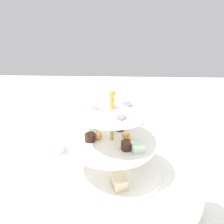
{
  "coord_description": "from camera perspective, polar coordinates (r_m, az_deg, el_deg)",
  "views": [
    {
      "loc": [
        -0.51,
        -0.02,
        0.4
      ],
      "look_at": [
        0.0,
        0.0,
        0.18
      ],
      "focal_mm": 32.75,
      "sensor_mm": 36.0,
      "label": 1
    }
  ],
  "objects": [
    {
      "name": "water_glass_short_left",
      "position": [
        0.83,
        -2.01,
        -3.28
      ],
      "size": [
        0.06,
        0.06,
        0.07
      ],
      "primitive_type": "cylinder",
      "color": "silver",
      "rests_on": "ground_plane"
    },
    {
      "name": "ground_plane",
      "position": [
        0.65,
        0.0,
        -15.29
      ],
      "size": [
        2.4,
        2.4,
        0.0
      ],
      "primitive_type": "plane",
      "color": "white"
    },
    {
      "name": "butter_knife_right",
      "position": [
        0.77,
        20.65,
        -9.68
      ],
      "size": [
        0.17,
        0.06,
        0.0
      ],
      "primitive_type": "cube",
      "rotation": [
        0.0,
        0.0,
        6.55
      ],
      "color": "silver",
      "rests_on": "ground_plane"
    },
    {
      "name": "water_glass_tall_right",
      "position": [
        0.51,
        21.15,
        -19.48
      ],
      "size": [
        0.07,
        0.07,
        0.14
      ],
      "primitive_type": "cylinder",
      "color": "silver",
      "rests_on": "ground_plane"
    },
    {
      "name": "tiered_serving_stand",
      "position": [
        0.6,
        0.01,
        -9.53
      ],
      "size": [
        0.31,
        0.31,
        0.25
      ],
      "color": "white",
      "rests_on": "ground_plane"
    },
    {
      "name": "water_glass_mid_back",
      "position": [
        0.72,
        -15.58,
        -7.02
      ],
      "size": [
        0.06,
        0.06,
        0.1
      ],
      "primitive_type": "cylinder",
      "color": "silver",
      "rests_on": "ground_plane"
    },
    {
      "name": "teacup_with_saucer",
      "position": [
        0.83,
        7.0,
        -4.08
      ],
      "size": [
        0.09,
        0.09,
        0.05
      ],
      "color": "white",
      "rests_on": "ground_plane"
    }
  ]
}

